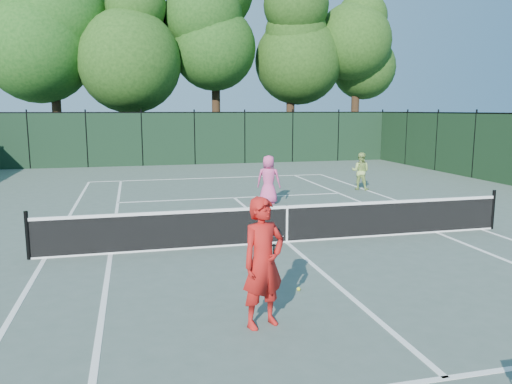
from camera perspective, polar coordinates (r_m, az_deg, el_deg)
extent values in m
plane|color=#4A5A50|center=(12.19, 3.52, -5.76)|extent=(90.00, 90.00, 0.00)
cube|color=white|center=(11.82, -22.98, -6.98)|extent=(0.10, 23.77, 0.01)
cube|color=white|center=(14.75, 24.36, -3.91)|extent=(0.10, 23.77, 0.01)
cube|color=white|center=(11.67, -16.29, -6.80)|extent=(0.10, 23.77, 0.01)
cube|color=white|center=(13.95, 19.91, -4.35)|extent=(0.10, 23.77, 0.01)
cube|color=white|center=(23.59, -5.14, 1.61)|extent=(10.97, 0.10, 0.01)
cube|color=white|center=(6.77, 20.91, -19.26)|extent=(8.23, 0.10, 0.01)
cube|color=white|center=(18.25, -2.50, -0.65)|extent=(8.23, 0.10, 0.01)
cube|color=white|center=(12.19, 3.52, -5.75)|extent=(0.10, 12.80, 0.01)
cube|color=black|center=(12.08, 3.54, -3.68)|extent=(11.60, 0.03, 0.85)
cube|color=white|center=(11.99, 3.56, -1.72)|extent=(11.60, 0.05, 0.07)
cube|color=white|center=(12.18, 3.52, -5.67)|extent=(11.60, 0.05, 0.04)
cube|color=white|center=(12.08, 3.54, -3.68)|extent=(0.05, 0.04, 0.91)
cylinder|color=black|center=(11.74, -24.67, -4.53)|extent=(0.09, 0.09, 1.06)
cylinder|color=black|center=(14.84, 25.45, -1.83)|extent=(0.09, 0.09, 1.06)
cube|color=black|center=(29.48, -7.02, 6.05)|extent=(24.00, 0.05, 3.00)
cylinder|color=black|center=(33.52, -21.74, 7.39)|extent=(0.56, 0.56, 4.80)
ellipsoid|color=#184714|center=(33.97, -22.41, 18.08)|extent=(6.80, 6.80, 10.54)
cylinder|color=black|center=(33.04, -13.07, 7.36)|extent=(0.56, 0.56, 4.30)
ellipsoid|color=#1B4112|center=(33.34, -13.44, 17.02)|extent=(6.00, 6.00, 9.30)
cylinder|color=black|center=(33.98, -4.57, 8.21)|extent=(0.56, 0.56, 5.00)
ellipsoid|color=#194212|center=(34.47, -4.72, 19.12)|extent=(7.00, 7.00, 10.85)
cylinder|color=black|center=(34.48, 3.94, 7.90)|extent=(0.56, 0.56, 4.60)
ellipsoid|color=#1C3F12|center=(34.83, 4.05, 17.59)|extent=(6.20, 6.20, 9.61)
cylinder|color=black|center=(36.78, 11.20, 7.68)|extent=(0.56, 0.56, 4.40)
ellipsoid|color=#1D4212|center=(37.05, 11.48, 16.27)|extent=(5.80, 5.80, 8.99)
imported|color=red|center=(7.36, 0.84, -8.06)|extent=(0.83, 0.68, 1.94)
cylinder|color=black|center=(7.89, 2.06, -7.03)|extent=(0.03, 0.03, 0.30)
torus|color=black|center=(7.82, 2.07, -5.14)|extent=(0.30, 0.10, 0.30)
imported|color=#D84C8A|center=(16.99, 1.45, 1.43)|extent=(0.96, 0.81, 1.66)
imported|color=#9FC060|center=(20.42, 11.85, 2.35)|extent=(0.92, 0.89, 1.50)
sphere|color=gold|center=(9.05, 4.90, -10.99)|extent=(0.07, 0.07, 0.07)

